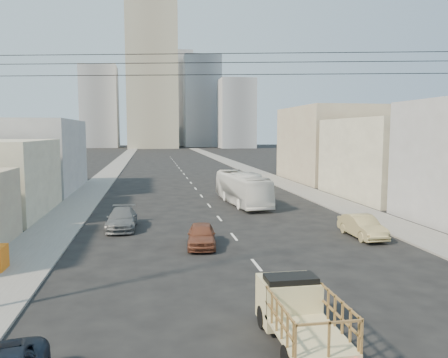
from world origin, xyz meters
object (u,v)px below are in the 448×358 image
object	(u,v)px
city_bus	(242,188)
flatbed_pickup	(299,309)
sedan_tan	(362,226)
sedan_brown	(202,235)
sedan_grey	(122,219)

from	to	relation	value
city_bus	flatbed_pickup	bearing A→B (deg)	-103.03
sedan_tan	sedan_brown	bearing A→B (deg)	-177.87
flatbed_pickup	sedan_brown	distance (m)	12.26
flatbed_pickup	sedan_tan	size ratio (longest dim) A/B	1.03
sedan_tan	sedan_grey	distance (m)	16.01
flatbed_pickup	sedan_brown	size ratio (longest dim) A/B	1.11
flatbed_pickup	sedan_tan	world-z (taller)	flatbed_pickup
flatbed_pickup	sedan_grey	xyz separation A→B (m)	(-6.57, 17.68, -0.40)
sedan_brown	sedan_tan	distance (m)	10.31
flatbed_pickup	sedan_brown	bearing A→B (deg)	97.92
city_bus	sedan_tan	size ratio (longest dim) A/B	2.47
sedan_grey	flatbed_pickup	bearing A→B (deg)	-68.61
flatbed_pickup	sedan_tan	distance (m)	15.28
sedan_tan	sedan_grey	world-z (taller)	sedan_tan
sedan_brown	sedan_tan	world-z (taller)	sedan_tan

